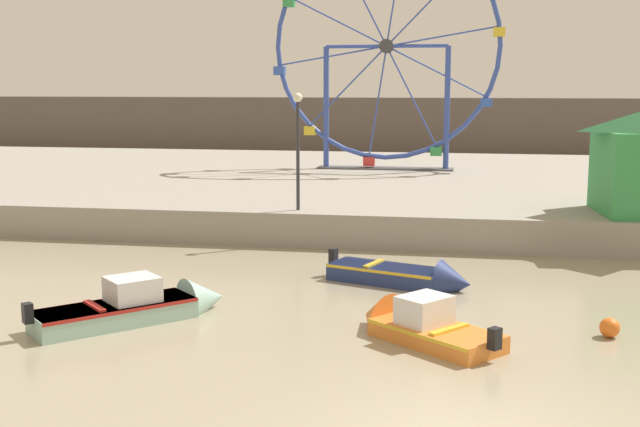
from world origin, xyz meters
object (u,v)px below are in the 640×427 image
Objects in this scene: motorboat_orange_hull at (413,324)px; ferris_wheel_blue_frame at (387,51)px; motorboat_seafoam at (145,305)px; mooring_buoy_orange at (610,328)px; motorboat_navy_blue at (410,276)px; promenade_lamp_near at (298,134)px.

ferris_wheel_blue_frame is at bearing -43.76° from motorboat_orange_hull.
motorboat_orange_hull is 0.86× the size of motorboat_seafoam.
motorboat_seafoam is 10.55m from mooring_buoy_orange.
motorboat_seafoam is 9.52× the size of mooring_buoy_orange.
motorboat_navy_blue is 0.36× the size of ferris_wheel_blue_frame.
motorboat_navy_blue is (5.91, 4.39, -0.08)m from motorboat_seafoam.
promenade_lamp_near reaches higher than motorboat_seafoam.
ferris_wheel_blue_frame reaches higher than motorboat_navy_blue.
motorboat_orange_hull is at bearing -170.44° from mooring_buoy_orange.
ferris_wheel_blue_frame reaches higher than mooring_buoy_orange.
motorboat_orange_hull is 0.85× the size of motorboat_navy_blue.
motorboat_seafoam is 0.99× the size of motorboat_navy_blue.
motorboat_seafoam reaches higher than motorboat_navy_blue.
mooring_buoy_orange is (8.87, -9.24, -3.57)m from promenade_lamp_near.
promenade_lamp_near reaches higher than motorboat_orange_hull.
motorboat_navy_blue is 7.67m from promenade_lamp_near.
motorboat_navy_blue reaches higher than mooring_buoy_orange.
motorboat_seafoam is at bearing 36.91° from motorboat_orange_hull.
motorboat_seafoam reaches higher than mooring_buoy_orange.
mooring_buoy_orange is at bearing -46.18° from promenade_lamp_near.
promenade_lamp_near is (-1.59, -14.17, -3.33)m from ferris_wheel_blue_frame.
promenade_lamp_near is at bearing -25.98° from motorboat_orange_hull.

